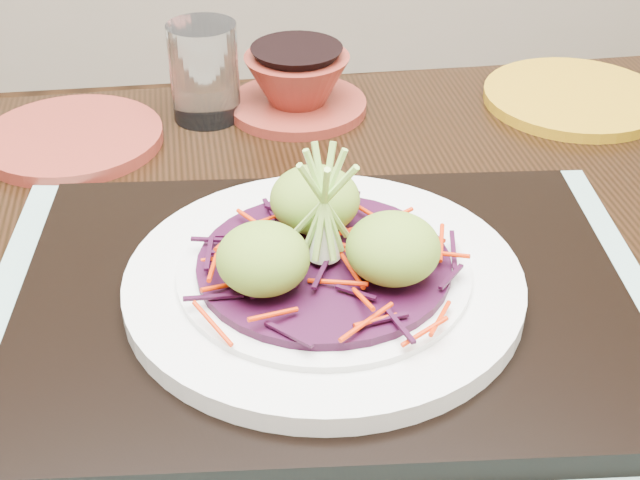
{
  "coord_description": "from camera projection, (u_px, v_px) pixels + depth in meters",
  "views": [
    {
      "loc": [
        0.02,
        -0.53,
        1.11
      ],
      "look_at": [
        0.09,
        -0.01,
        0.76
      ],
      "focal_mm": 50.0,
      "sensor_mm": 36.0,
      "label": 1
    }
  ],
  "objects": [
    {
      "name": "water_glass",
      "position": [
        204.0,
        72.0,
        0.88
      ],
      "size": [
        0.09,
        0.09,
        0.1
      ],
      "primitive_type": "cylinder",
      "rotation": [
        0.0,
        0.0,
        0.45
      ],
      "color": "white",
      "rests_on": "dining_table"
    },
    {
      "name": "carrot_julienne",
      "position": [
        324.0,
        254.0,
        0.61
      ],
      "size": [
        0.21,
        0.21,
        0.01
      ],
      "primitive_type": null,
      "color": "red",
      "rests_on": "cabbage_bed"
    },
    {
      "name": "terracotta_side_plate",
      "position": [
        72.0,
        138.0,
        0.86
      ],
      "size": [
        0.19,
        0.19,
        0.01
      ],
      "primitive_type": "cylinder",
      "rotation": [
        0.0,
        0.0,
        0.11
      ],
      "color": "maroon",
      "rests_on": "dining_table"
    },
    {
      "name": "placemat",
      "position": [
        324.0,
        315.0,
        0.64
      ],
      "size": [
        0.52,
        0.42,
        0.0
      ],
      "primitive_type": "cube",
      "rotation": [
        0.0,
        0.0,
        -0.08
      ],
      "color": "#86AE9E",
      "rests_on": "dining_table"
    },
    {
      "name": "guacamole_scoops",
      "position": [
        324.0,
        235.0,
        0.6
      ],
      "size": [
        0.15,
        0.14,
        0.05
      ],
      "color": "olive",
      "rests_on": "cabbage_bed"
    },
    {
      "name": "cabbage_bed",
      "position": [
        324.0,
        264.0,
        0.61
      ],
      "size": [
        0.18,
        0.18,
        0.01
      ],
      "primitive_type": "cylinder",
      "color": "#310925",
      "rests_on": "white_plate"
    },
    {
      "name": "white_plate",
      "position": [
        324.0,
        280.0,
        0.62
      ],
      "size": [
        0.28,
        0.28,
        0.02
      ],
      "color": "silver",
      "rests_on": "serving_tray"
    },
    {
      "name": "terracotta_bowl_set",
      "position": [
        297.0,
        86.0,
        0.91
      ],
      "size": [
        0.14,
        0.14,
        0.06
      ],
      "rotation": [
        0.0,
        0.0,
        -0.0
      ],
      "color": "maroon",
      "rests_on": "dining_table"
    },
    {
      "name": "scallion_garnish",
      "position": [
        324.0,
        207.0,
        0.59
      ],
      "size": [
        0.06,
        0.06,
        0.1
      ],
      "primitive_type": null,
      "color": "#97CC51",
      "rests_on": "cabbage_bed"
    },
    {
      "name": "serving_tray",
      "position": [
        324.0,
        302.0,
        0.63
      ],
      "size": [
        0.45,
        0.36,
        0.02
      ],
      "primitive_type": "cube",
      "rotation": [
        0.0,
        0.0,
        -0.08
      ],
      "color": "black",
      "rests_on": "placemat"
    },
    {
      "name": "yellow_plate",
      "position": [
        574.0,
        97.0,
        0.93
      ],
      "size": [
        0.2,
        0.2,
        0.01
      ],
      "primitive_type": "cylinder",
      "rotation": [
        0.0,
        0.0,
        0.06
      ],
      "color": "#AB7A13",
      "rests_on": "dining_table"
    },
    {
      "name": "dining_table",
      "position": [
        333.0,
        373.0,
        0.73
      ],
      "size": [
        1.15,
        0.79,
        0.71
      ],
      "rotation": [
        0.0,
        0.0,
        0.03
      ],
      "color": "black",
      "rests_on": "ground"
    }
  ]
}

